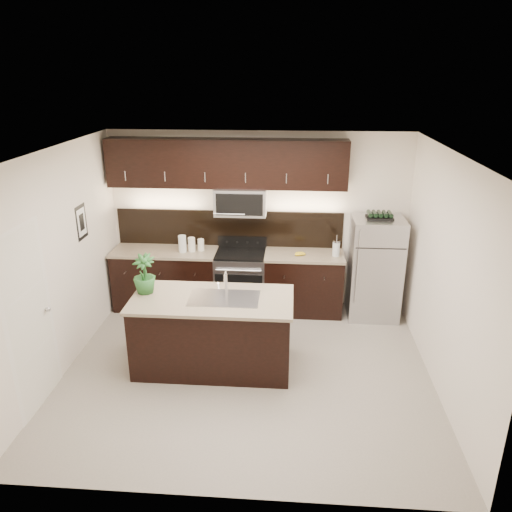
# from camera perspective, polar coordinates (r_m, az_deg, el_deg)

# --- Properties ---
(ground) EXTENTS (4.50, 4.50, 0.00)m
(ground) POSITION_cam_1_polar(r_m,az_deg,el_deg) (6.41, -1.02, -12.83)
(ground) COLOR gray
(ground) RESTS_ON ground
(room_walls) EXTENTS (4.52, 4.02, 2.71)m
(room_walls) POSITION_cam_1_polar(r_m,az_deg,el_deg) (5.63, -2.29, 1.55)
(room_walls) COLOR silver
(room_walls) RESTS_ON ground
(counter_run) EXTENTS (3.51, 0.65, 0.94)m
(counter_run) POSITION_cam_1_polar(r_m,az_deg,el_deg) (7.71, -3.26, -2.79)
(counter_run) COLOR black
(counter_run) RESTS_ON ground
(upper_fixtures) EXTENTS (3.49, 0.40, 1.66)m
(upper_fixtures) POSITION_cam_1_polar(r_m,az_deg,el_deg) (7.35, -3.17, 9.68)
(upper_fixtures) COLOR black
(upper_fixtures) RESTS_ON counter_run
(island) EXTENTS (1.96, 0.96, 0.94)m
(island) POSITION_cam_1_polar(r_m,az_deg,el_deg) (6.28, -4.92, -8.66)
(island) COLOR black
(island) RESTS_ON ground
(sink_faucet) EXTENTS (0.84, 0.50, 0.28)m
(sink_faucet) POSITION_cam_1_polar(r_m,az_deg,el_deg) (6.04, -3.64, -4.68)
(sink_faucet) COLOR silver
(sink_faucet) RESTS_ON island
(refrigerator) EXTENTS (0.74, 0.67, 1.53)m
(refrigerator) POSITION_cam_1_polar(r_m,az_deg,el_deg) (7.59, 13.42, -1.36)
(refrigerator) COLOR #B2B2B7
(refrigerator) RESTS_ON ground
(wine_rack) EXTENTS (0.38, 0.23, 0.09)m
(wine_rack) POSITION_cam_1_polar(r_m,az_deg,el_deg) (7.33, 13.94, 4.51)
(wine_rack) COLOR black
(wine_rack) RESTS_ON refrigerator
(plant) EXTENTS (0.31, 0.31, 0.49)m
(plant) POSITION_cam_1_polar(r_m,az_deg,el_deg) (6.24, -12.65, -2.01)
(plant) COLOR #245B25
(plant) RESTS_ON island
(canisters) EXTENTS (0.37, 0.18, 0.26)m
(canisters) POSITION_cam_1_polar(r_m,az_deg,el_deg) (7.58, -7.62, 1.34)
(canisters) COLOR silver
(canisters) RESTS_ON counter_run
(french_press) EXTENTS (0.11, 0.11, 0.32)m
(french_press) POSITION_cam_1_polar(r_m,az_deg,el_deg) (7.42, 9.15, 0.88)
(french_press) COLOR silver
(french_press) RESTS_ON counter_run
(bananas) EXTENTS (0.20, 0.17, 0.05)m
(bananas) POSITION_cam_1_polar(r_m,az_deg,el_deg) (7.39, 4.67, 0.25)
(bananas) COLOR gold
(bananas) RESTS_ON counter_run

